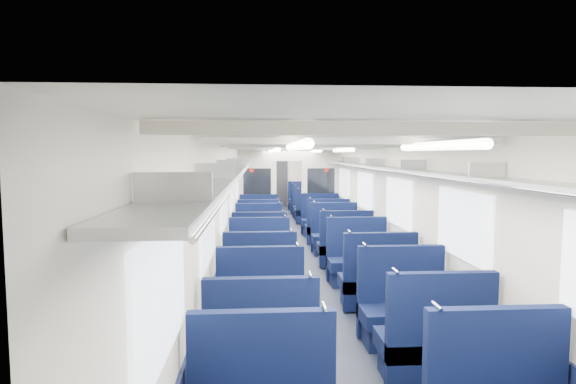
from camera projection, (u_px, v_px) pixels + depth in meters
The scene contains 37 objects.
floor at pixel (297, 252), 10.20m from camera, with size 2.80×18.00×0.01m, color black.
ceiling at pixel (297, 147), 10.00m from camera, with size 2.80×18.00×0.01m, color silver.
wall_left at pixel (233, 201), 10.01m from camera, with size 0.02×18.00×2.35m, color beige.
dado_left at pixel (234, 238), 10.08m from camera, with size 0.03×17.90×0.70m, color black.
wall_right at pixel (359, 200), 10.19m from camera, with size 0.02×18.00×2.35m, color beige.
dado_right at pixel (358, 236), 10.26m from camera, with size 0.03×17.90×0.70m, color black.
wall_far at pixel (278, 178), 19.05m from camera, with size 2.80×0.02×2.35m, color beige.
luggage_rack_left at pixel (241, 164), 9.95m from camera, with size 0.36×17.40×0.18m.
luggage_rack_right at pixel (351, 164), 10.11m from camera, with size 0.36×17.40×0.18m.
windows at pixel (299, 191), 9.62m from camera, with size 2.78×15.60×0.75m.
ceiling_fittings at pixel (298, 149), 9.75m from camera, with size 2.70×16.06×0.11m.
end_door at pixel (279, 183), 19.00m from camera, with size 0.75×0.06×2.00m, color black.
bulkhead at pixel (289, 189), 12.56m from camera, with size 2.80×0.10×2.35m.
seat_4 at pixel (261, 355), 4.21m from camera, with size 1.03×0.57×1.15m.
seat_5 at pixel (434, 346), 4.39m from camera, with size 1.03×0.57×1.15m.
seat_6 at pixel (261, 314), 5.26m from camera, with size 1.03×0.57×1.15m.
seat_7 at pixel (404, 313), 5.31m from camera, with size 1.03×0.57×1.15m.
seat_8 at pixel (260, 283), 6.55m from camera, with size 1.03×0.57×1.15m.
seat_9 at pixel (377, 284), 6.49m from camera, with size 1.03×0.57×1.15m.
seat_10 at pixel (260, 264), 7.70m from camera, with size 1.03×0.57×1.15m.
seat_11 at pixel (358, 263), 7.74m from camera, with size 1.03×0.57×1.15m.
seat_12 at pixel (260, 251), 8.69m from camera, with size 1.03×0.57×1.15m.
seat_13 at pixel (345, 249), 8.90m from camera, with size 1.03×0.57×1.15m.
seat_14 at pixel (259, 239), 9.92m from camera, with size 1.03×0.57×1.15m.
seat_15 at pixel (335, 238), 10.06m from camera, with size 1.03×0.57×1.15m.
seat_16 at pixel (259, 230), 11.02m from camera, with size 1.03×0.57×1.15m.
seat_17 at pixel (327, 229), 11.16m from camera, with size 1.03×0.57×1.15m.
seat_18 at pixel (259, 224), 12.06m from camera, with size 1.03×0.57×1.15m.
seat_19 at pixel (320, 222), 12.38m from camera, with size 1.03×0.57×1.15m.
seat_20 at pixel (259, 213), 14.17m from camera, with size 1.03×0.57×1.15m.
seat_21 at pixel (312, 212), 14.38m from camera, with size 1.03×0.57×1.15m.
seat_22 at pixel (259, 209), 15.39m from camera, with size 1.03×0.57×1.15m.
seat_23 at pixel (308, 209), 15.40m from camera, with size 1.03×0.57×1.15m.
seat_24 at pixel (259, 205), 16.46m from camera, with size 1.03×0.57×1.15m.
seat_25 at pixel (304, 204), 16.65m from camera, with size 1.03×0.57×1.15m.
seat_26 at pixel (259, 201), 17.71m from camera, with size 1.03×0.57×1.15m.
seat_27 at pixel (301, 201), 17.77m from camera, with size 1.03×0.57×1.15m.
Camera 1 is at (-0.85, -10.01, 2.20)m, focal length 28.54 mm.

